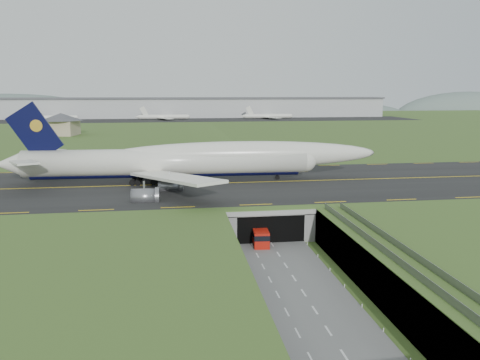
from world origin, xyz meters
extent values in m
plane|color=#3D5823|center=(0.00, 0.00, 0.00)|extent=(900.00, 900.00, 0.00)
cube|color=gray|center=(0.00, 0.00, 3.00)|extent=(800.00, 800.00, 6.00)
cube|color=slate|center=(0.00, -7.50, 0.10)|extent=(12.00, 75.00, 0.20)
cube|color=black|center=(0.00, 33.00, 6.09)|extent=(800.00, 44.00, 0.18)
cube|color=gray|center=(0.00, 19.00, 5.50)|extent=(16.00, 22.00, 1.00)
cube|color=gray|center=(-7.00, 19.00, 3.00)|extent=(2.00, 22.00, 6.00)
cube|color=gray|center=(7.00, 19.00, 3.00)|extent=(2.00, 22.00, 6.00)
cube|color=black|center=(0.00, 14.00, 2.50)|extent=(12.00, 12.00, 5.00)
cube|color=#A8A8A3|center=(0.00, 7.95, 5.60)|extent=(17.00, 0.50, 0.80)
cube|color=#A8A8A3|center=(11.00, -18.50, 5.80)|extent=(3.00, 53.00, 0.50)
cube|color=gray|center=(9.60, -18.50, 6.55)|extent=(0.06, 53.00, 1.00)
cube|color=gray|center=(12.40, -18.50, 6.55)|extent=(0.06, 53.00, 1.00)
cylinder|color=#A8A8A3|center=(11.00, -28.00, 2.80)|extent=(0.90, 0.90, 5.60)
cylinder|color=#A8A8A3|center=(11.00, -16.00, 2.80)|extent=(0.90, 0.90, 5.60)
cylinder|color=#A8A8A3|center=(11.00, -4.00, 2.80)|extent=(0.90, 0.90, 5.60)
cylinder|color=silver|center=(-17.87, 36.02, 10.79)|extent=(62.78, 7.79, 5.89)
sphere|color=silver|center=(13.43, 35.07, 10.79)|extent=(5.95, 5.95, 5.78)
cone|color=silver|center=(-51.94, 37.05, 10.79)|extent=(6.61, 5.79, 5.60)
ellipsoid|color=silver|center=(-0.97, 35.50, 12.11)|extent=(62.57, 7.32, 6.19)
ellipsoid|color=black|center=(12.51, 35.09, 11.52)|extent=(4.20, 2.70, 2.06)
cylinder|color=black|center=(-17.87, 36.02, 8.49)|extent=(59.55, 4.28, 2.48)
cube|color=silver|center=(-15.58, 50.69, 9.86)|extent=(20.00, 26.87, 2.48)
cube|color=silver|center=(-46.20, 43.79, 12.17)|extent=(8.63, 10.86, 0.94)
cube|color=silver|center=(-16.48, 21.23, 9.86)|extent=(18.75, 27.37, 2.48)
cube|color=silver|center=(-46.62, 29.98, 12.17)|extent=(8.20, 10.93, 0.94)
cube|color=black|center=(-45.95, 36.87, 17.69)|extent=(11.73, 0.91, 13.03)
cylinder|color=gold|center=(-45.49, 36.85, 19.07)|extent=(2.60, 0.72, 2.58)
cylinder|color=slate|center=(-16.94, 44.74, 7.01)|extent=(4.88, 3.18, 3.04)
cylinder|color=slate|center=(-21.00, 54.54, 7.01)|extent=(4.88, 3.18, 3.04)
cylinder|color=slate|center=(-17.47, 27.25, 7.01)|extent=(4.88, 3.18, 3.04)
cylinder|color=slate|center=(-22.11, 17.72, 7.01)|extent=(4.88, 3.18, 3.04)
cylinder|color=black|center=(7.17, 35.26, 6.69)|extent=(1.03, 0.49, 1.01)
cube|color=black|center=(-22.02, 36.14, 6.82)|extent=(5.72, 6.61, 1.29)
cube|color=#B6170C|center=(-1.97, 7.94, 1.58)|extent=(3.07, 7.05, 2.75)
cube|color=black|center=(-1.97, 7.94, 2.13)|extent=(3.13, 7.15, 0.92)
cube|color=black|center=(-1.97, 7.94, 0.43)|extent=(2.85, 6.58, 0.46)
cylinder|color=black|center=(-3.33, 5.74, 0.50)|extent=(0.38, 0.85, 0.83)
cylinder|color=black|center=(-2.99, 10.32, 0.50)|extent=(0.38, 0.85, 0.83)
cylinder|color=black|center=(-0.95, 5.57, 0.50)|extent=(0.38, 0.85, 0.83)
cylinder|color=black|center=(-0.61, 10.14, 0.50)|extent=(0.38, 0.85, 0.83)
cube|color=tan|center=(-67.91, 158.72, 9.47)|extent=(14.97, 14.97, 6.95)
cone|color=#4C4C51|center=(-67.91, 158.72, 14.69)|extent=(21.96, 21.96, 3.47)
cube|color=#B2B2B2|center=(0.00, 300.00, 13.50)|extent=(300.00, 22.00, 15.00)
cube|color=#4C4C51|center=(0.00, 300.00, 21.00)|extent=(302.00, 24.00, 1.20)
cube|color=black|center=(0.00, 270.00, 6.14)|extent=(320.00, 50.00, 0.08)
cylinder|color=silver|center=(-100.97, 275.00, 8.18)|extent=(34.00, 3.20, 3.20)
cylinder|color=silver|center=(-22.94, 275.00, 8.18)|extent=(34.00, 3.20, 3.20)
cylinder|color=silver|center=(53.75, 275.00, 8.18)|extent=(34.00, 3.20, 3.20)
ellipsoid|color=slate|center=(-180.00, 430.00, -4.00)|extent=(220.00, 77.00, 56.00)
ellipsoid|color=slate|center=(120.00, 430.00, -4.00)|extent=(260.00, 91.00, 44.00)
ellipsoid|color=slate|center=(320.00, 430.00, -4.00)|extent=(180.00, 63.00, 60.00)
camera|label=1|loc=(-16.46, -68.95, 26.35)|focal=35.00mm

